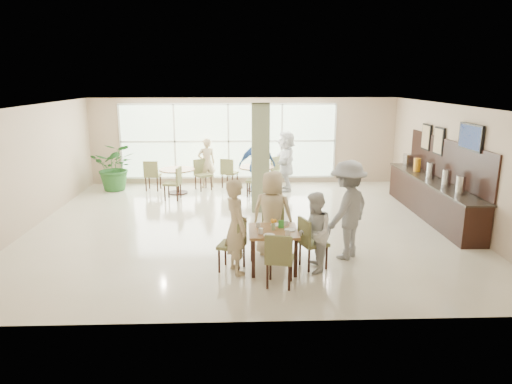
{
  "coord_description": "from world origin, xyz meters",
  "views": [
    {
      "loc": [
        -0.13,
        -10.41,
        3.41
      ],
      "look_at": [
        0.2,
        -1.2,
        1.1
      ],
      "focal_mm": 32.0,
      "sensor_mm": 36.0,
      "label": 1
    }
  ],
  "objects_px": {
    "main_table": "(273,235)",
    "potted_plant": "(116,167)",
    "teen_left": "(236,227)",
    "round_table_left": "(177,175)",
    "adult_a": "(257,165)",
    "teen_far": "(272,213)",
    "teen_standing": "(347,210)",
    "adult_standing": "(207,163)",
    "round_table_right": "(256,172)",
    "teen_right": "(314,232)",
    "adult_b": "(286,161)",
    "buffet_counter": "(432,195)"
  },
  "relations": [
    {
      "from": "teen_left",
      "to": "teen_right",
      "type": "relative_size",
      "value": 1.17
    },
    {
      "from": "round_table_left",
      "to": "teen_far",
      "type": "relative_size",
      "value": 0.63
    },
    {
      "from": "teen_left",
      "to": "round_table_left",
      "type": "bearing_deg",
      "value": -3.15
    },
    {
      "from": "potted_plant",
      "to": "teen_standing",
      "type": "height_order",
      "value": "teen_standing"
    },
    {
      "from": "potted_plant",
      "to": "adult_b",
      "type": "distance_m",
      "value": 5.28
    },
    {
      "from": "buffet_counter",
      "to": "adult_a",
      "type": "bearing_deg",
      "value": 154.07
    },
    {
      "from": "adult_standing",
      "to": "adult_a",
      "type": "bearing_deg",
      "value": 122.74
    },
    {
      "from": "round_table_right",
      "to": "potted_plant",
      "type": "xyz_separation_m",
      "value": [
        -4.36,
        0.16,
        0.17
      ]
    },
    {
      "from": "potted_plant",
      "to": "teen_standing",
      "type": "xyz_separation_m",
      "value": [
        5.9,
        -5.73,
        0.22
      ]
    },
    {
      "from": "round_table_right",
      "to": "teen_standing",
      "type": "xyz_separation_m",
      "value": [
        1.54,
        -5.56,
        0.39
      ]
    },
    {
      "from": "adult_a",
      "to": "adult_b",
      "type": "height_order",
      "value": "adult_a"
    },
    {
      "from": "adult_standing",
      "to": "teen_left",
      "type": "bearing_deg",
      "value": 80.08
    },
    {
      "from": "teen_right",
      "to": "adult_a",
      "type": "xyz_separation_m",
      "value": [
        -0.82,
        5.35,
        0.21
      ]
    },
    {
      "from": "round_table_left",
      "to": "teen_far",
      "type": "bearing_deg",
      "value": -63.5
    },
    {
      "from": "main_table",
      "to": "adult_b",
      "type": "bearing_deg",
      "value": 82.21
    },
    {
      "from": "round_table_right",
      "to": "teen_right",
      "type": "xyz_separation_m",
      "value": [
        0.82,
        -6.19,
        0.16
      ]
    },
    {
      "from": "adult_standing",
      "to": "potted_plant",
      "type": "bearing_deg",
      "value": -13.23
    },
    {
      "from": "teen_standing",
      "to": "adult_a",
      "type": "xyz_separation_m",
      "value": [
        -1.55,
        4.73,
        -0.02
      ]
    },
    {
      "from": "main_table",
      "to": "adult_a",
      "type": "height_order",
      "value": "adult_a"
    },
    {
      "from": "main_table",
      "to": "teen_standing",
      "type": "distance_m",
      "value": 1.57
    },
    {
      "from": "adult_a",
      "to": "adult_standing",
      "type": "height_order",
      "value": "adult_a"
    },
    {
      "from": "main_table",
      "to": "potted_plant",
      "type": "bearing_deg",
      "value": 125.47
    },
    {
      "from": "teen_far",
      "to": "adult_a",
      "type": "xyz_separation_m",
      "value": [
        -0.13,
        4.53,
        0.1
      ]
    },
    {
      "from": "main_table",
      "to": "round_table_left",
      "type": "distance_m",
      "value": 6.3
    },
    {
      "from": "round_table_left",
      "to": "main_table",
      "type": "bearing_deg",
      "value": -66.67
    },
    {
      "from": "potted_plant",
      "to": "teen_right",
      "type": "height_order",
      "value": "potted_plant"
    },
    {
      "from": "round_table_left",
      "to": "teen_left",
      "type": "relative_size",
      "value": 0.62
    },
    {
      "from": "teen_right",
      "to": "adult_standing",
      "type": "bearing_deg",
      "value": -157.75
    },
    {
      "from": "teen_far",
      "to": "teen_left",
      "type": "bearing_deg",
      "value": 69.99
    },
    {
      "from": "round_table_left",
      "to": "adult_standing",
      "type": "relative_size",
      "value": 0.67
    },
    {
      "from": "potted_plant",
      "to": "teen_left",
      "type": "height_order",
      "value": "teen_left"
    },
    {
      "from": "adult_b",
      "to": "adult_standing",
      "type": "xyz_separation_m",
      "value": [
        -2.47,
        0.46,
        -0.13
      ]
    },
    {
      "from": "main_table",
      "to": "potted_plant",
      "type": "relative_size",
      "value": 0.59
    },
    {
      "from": "main_table",
      "to": "round_table_right",
      "type": "height_order",
      "value": "same"
    },
    {
      "from": "main_table",
      "to": "teen_right",
      "type": "relative_size",
      "value": 0.6
    },
    {
      "from": "potted_plant",
      "to": "adult_a",
      "type": "xyz_separation_m",
      "value": [
        4.36,
        -1.0,
        0.2
      ]
    },
    {
      "from": "round_table_left",
      "to": "adult_b",
      "type": "bearing_deg",
      "value": 4.34
    },
    {
      "from": "round_table_right",
      "to": "teen_standing",
      "type": "relative_size",
      "value": 0.57
    },
    {
      "from": "round_table_right",
      "to": "adult_a",
      "type": "relative_size",
      "value": 0.58
    },
    {
      "from": "round_table_right",
      "to": "adult_b",
      "type": "bearing_deg",
      "value": -3.1
    },
    {
      "from": "teen_standing",
      "to": "adult_a",
      "type": "height_order",
      "value": "teen_standing"
    },
    {
      "from": "teen_far",
      "to": "adult_a",
      "type": "distance_m",
      "value": 4.53
    },
    {
      "from": "teen_right",
      "to": "teen_standing",
      "type": "bearing_deg",
      "value": 133.18
    },
    {
      "from": "main_table",
      "to": "adult_a",
      "type": "distance_m",
      "value": 5.25
    },
    {
      "from": "round_table_right",
      "to": "adult_b",
      "type": "relative_size",
      "value": 0.59
    },
    {
      "from": "teen_far",
      "to": "main_table",
      "type": "bearing_deg",
      "value": 107.66
    },
    {
      "from": "main_table",
      "to": "teen_left",
      "type": "xyz_separation_m",
      "value": [
        -0.67,
        -0.11,
        0.21
      ]
    },
    {
      "from": "potted_plant",
      "to": "adult_b",
      "type": "bearing_deg",
      "value": -2.3
    },
    {
      "from": "teen_right",
      "to": "round_table_left",
      "type": "bearing_deg",
      "value": -148.85
    },
    {
      "from": "round_table_right",
      "to": "adult_standing",
      "type": "bearing_deg",
      "value": 165.1
    }
  ]
}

